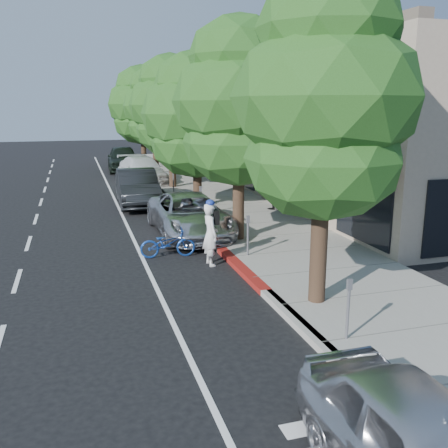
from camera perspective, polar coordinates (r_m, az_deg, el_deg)
name	(u,v)px	position (r m, az deg, el deg)	size (l,w,h in m)	color
ground	(253,282)	(13.77, 3.31, -6.67)	(120.00, 120.00, 0.00)	black
sidewalk	(240,215)	(21.75, 1.82, 1.07)	(4.60, 56.00, 0.15)	gray
curb	(188,218)	(21.14, -4.10, 0.69)	(0.30, 56.00, 0.15)	#9E998E
curb_red_segment	(241,269)	(14.63, 1.97, -5.11)	(0.32, 4.00, 0.15)	maroon
storefront_building	(298,125)	(33.28, 8.47, 11.17)	(10.00, 36.00, 7.00)	tan
street_tree_0	(325,103)	(11.47, 11.51, 13.44)	(4.22, 4.22, 7.59)	black
street_tree_1	(239,104)	(17.01, 1.74, 13.50)	(4.50, 4.50, 7.63)	black
street_tree_2	(197,116)	(22.78, -3.15, 12.24)	(5.02, 5.02, 7.14)	black
street_tree_3	(171,107)	(28.64, -6.07, 13.17)	(4.74, 4.74, 7.55)	black
street_tree_4	(154,108)	(34.56, -7.98, 13.01)	(4.24, 4.24, 7.29)	black
street_tree_5	(142,106)	(40.49, -9.35, 13.21)	(5.38, 5.38, 7.82)	black
cyclist	(210,234)	(14.95, -1.57, -1.20)	(0.69, 0.45, 1.90)	silver
bicycle	(168,243)	(15.93, -6.46, -2.20)	(0.61, 1.74, 0.92)	#1741A0
silver_suv	(190,215)	(18.51, -3.94, 1.02)	(2.52, 5.47, 1.52)	silver
dark_sedan	(137,187)	(24.51, -9.89, 4.15)	(1.82, 5.21, 1.72)	black
white_pickup	(142,170)	(31.27, -9.34, 6.06)	(2.28, 5.60, 1.63)	white
dark_suv_far	(123,158)	(37.66, -11.46, 7.36)	(2.17, 5.39, 1.84)	black
pedestrian	(273,189)	(22.53, 5.62, 3.97)	(0.87, 0.68, 1.80)	black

